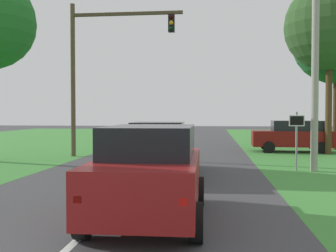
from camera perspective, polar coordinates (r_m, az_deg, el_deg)
name	(u,v)px	position (r m, az deg, el deg)	size (l,w,h in m)	color
ground_plane	(139,183)	(13.30, -4.22, -8.08)	(120.00, 120.00, 0.00)	#424244
red_suv_near	(150,171)	(8.62, -2.57, -6.42)	(2.35, 4.57, 2.01)	maroon
pickup_truck_lead	(159,148)	(14.87, -1.35, -3.15)	(2.46, 5.43, 1.96)	black
traffic_light	(99,58)	(21.63, -9.86, 9.51)	(5.98, 0.40, 8.08)	brown
keep_moving_sign	(297,133)	(16.60, 17.89, -0.96)	(0.60, 0.09, 2.35)	gray
oak_tree_right	(330,26)	(24.61, 22.09, 13.07)	(4.98, 4.98, 9.67)	#4C351E
crossing_suv_far	(293,136)	(24.82, 17.48, -1.32)	(4.74, 2.17, 1.86)	maroon
utility_pole_right	(315,58)	(16.82, 20.28, 9.14)	(0.28, 0.28, 8.93)	#9E998E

